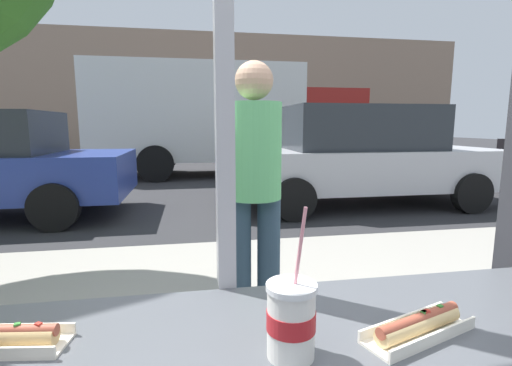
# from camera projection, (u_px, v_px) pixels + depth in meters

# --- Properties ---
(ground_plane) EXTENTS (60.00, 60.00, 0.00)m
(ground_plane) POSITION_uv_depth(u_px,v_px,m) (196.00, 183.00, 8.95)
(ground_plane) COLOR #2D2D30
(sidewalk_strip) EXTENTS (16.00, 2.80, 0.11)m
(sidewalk_strip) POSITION_uv_depth(u_px,v_px,m) (208.00, 309.00, 2.71)
(sidewalk_strip) COLOR #9E998E
(sidewalk_strip) RESTS_ON ground
(building_facade_far) EXTENTS (28.00, 1.20, 5.82)m
(building_facade_far) POSITION_uv_depth(u_px,v_px,m) (192.00, 94.00, 18.60)
(building_facade_far) COLOR gray
(building_facade_far) RESTS_ON ground
(soda_cup_right) EXTENTS (0.10, 0.10, 0.31)m
(soda_cup_right) POSITION_uv_depth(u_px,v_px,m) (291.00, 319.00, 0.74)
(soda_cup_right) COLOR white
(soda_cup_right) RESTS_ON window_counter
(hotdog_tray_near) EXTENTS (0.29, 0.17, 0.05)m
(hotdog_tray_near) POSITION_uv_depth(u_px,v_px,m) (419.00, 326.00, 0.82)
(hotdog_tray_near) COLOR silver
(hotdog_tray_near) RESTS_ON window_counter
(hotdog_tray_far) EXTENTS (0.28, 0.13, 0.05)m
(hotdog_tray_far) POSITION_uv_depth(u_px,v_px,m) (0.00, 337.00, 0.77)
(hotdog_tray_far) COLOR beige
(hotdog_tray_far) RESTS_ON window_counter
(parked_car_silver) EXTENTS (4.68, 2.06, 1.70)m
(parked_car_silver) POSITION_uv_depth(u_px,v_px,m) (359.00, 156.00, 6.45)
(parked_car_silver) COLOR #BCBCC1
(parked_car_silver) RESTS_ON ground
(box_truck) EXTENTS (7.27, 2.44, 2.96)m
(box_truck) POSITION_uv_depth(u_px,v_px,m) (223.00, 117.00, 10.29)
(box_truck) COLOR silver
(box_truck) RESTS_ON ground
(pedestrian) EXTENTS (0.32, 0.32, 1.63)m
(pedestrian) POSITION_uv_depth(u_px,v_px,m) (254.00, 183.00, 2.20)
(pedestrian) COLOR #334C5F
(pedestrian) RESTS_ON sidewalk_strip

